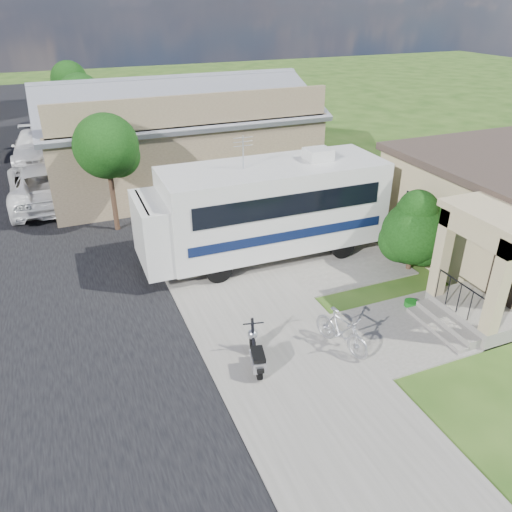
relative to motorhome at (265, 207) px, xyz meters
name	(u,v)px	position (x,y,z in m)	size (l,w,h in m)	color
ground	(307,333)	(-0.73, -4.71, -1.87)	(120.00, 120.00, 0.00)	#214211
street_slab	(18,234)	(-8.23, 5.29, -1.86)	(9.00, 80.00, 0.02)	black
sidewalk_slab	(180,210)	(-1.73, 5.29, -1.84)	(4.00, 80.00, 0.06)	slate
driveway_slab	(286,254)	(0.77, -0.21, -1.84)	(7.00, 6.00, 0.05)	slate
walk_slab	(418,328)	(2.27, -5.71, -1.84)	(4.00, 3.00, 0.05)	slate
warehouse	(176,141)	(-0.73, 9.26, 0.12)	(12.50, 8.40, 5.04)	brown
street_tree_a	(109,149)	(-4.43, 4.34, 1.38)	(2.44, 2.40, 4.58)	#321F16
street_tree_b	(83,99)	(-4.43, 14.34, 1.53)	(2.44, 2.40, 4.73)	#321F16
street_tree_c	(71,80)	(-4.43, 23.34, 1.24)	(2.44, 2.40, 4.42)	#321F16
motorhome	(265,207)	(0.00, 0.00, 0.00)	(8.50, 2.85, 4.35)	silver
shrub	(414,229)	(4.20, -2.74, -0.41)	(2.32, 2.22, 2.85)	#321F16
scooter	(256,354)	(-2.59, -5.55, -1.41)	(0.68, 1.51, 1.00)	black
bicycle	(341,332)	(-0.26, -5.67, -1.32)	(0.51, 1.81, 1.09)	#A7A7AE
pickup_truck	(43,183)	(-7.03, 8.57, -0.98)	(2.93, 6.34, 1.76)	silver
van	(35,147)	(-7.30, 15.48, -1.08)	(2.20, 5.41, 1.57)	silver
garden_hose	(411,304)	(2.75, -4.74, -1.78)	(0.40, 0.40, 0.18)	#125E16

